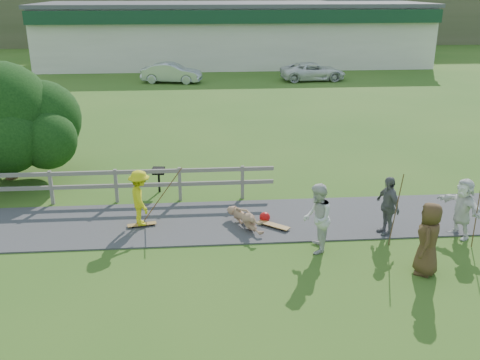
{
  "coord_description": "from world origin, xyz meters",
  "views": [
    {
      "loc": [
        0.6,
        -12.71,
        6.51
      ],
      "look_at": [
        1.81,
        2.0,
        1.11
      ],
      "focal_mm": 40.0,
      "sensor_mm": 36.0,
      "label": 1
    }
  ],
  "objects_px": {
    "car_silver": "(171,73)",
    "spectator_a": "(317,219)",
    "bbq": "(159,180)",
    "spectator_b": "(388,206)",
    "skater_fallen": "(245,218)",
    "tree": "(5,130)",
    "skater_rider": "(140,201)",
    "spectator_d": "(462,208)",
    "spectator_c": "(428,239)",
    "car_white": "(313,71)"
  },
  "relations": [
    {
      "from": "skater_fallen",
      "to": "spectator_a",
      "type": "bearing_deg",
      "value": -68.36
    },
    {
      "from": "car_white",
      "to": "tree",
      "type": "distance_m",
      "value": 24.76
    },
    {
      "from": "spectator_d",
      "to": "car_silver",
      "type": "bearing_deg",
      "value": -178.33
    },
    {
      "from": "spectator_d",
      "to": "skater_fallen",
      "type": "bearing_deg",
      "value": -117.39
    },
    {
      "from": "spectator_a",
      "to": "car_white",
      "type": "distance_m",
      "value": 26.52
    },
    {
      "from": "spectator_c",
      "to": "spectator_d",
      "type": "distance_m",
      "value": 2.55
    },
    {
      "from": "spectator_a",
      "to": "spectator_d",
      "type": "bearing_deg",
      "value": 109.52
    },
    {
      "from": "skater_rider",
      "to": "spectator_a",
      "type": "height_order",
      "value": "spectator_a"
    },
    {
      "from": "skater_fallen",
      "to": "spectator_d",
      "type": "bearing_deg",
      "value": -36.07
    },
    {
      "from": "car_silver",
      "to": "spectator_b",
      "type": "bearing_deg",
      "value": -153.27
    },
    {
      "from": "car_silver",
      "to": "bbq",
      "type": "xyz_separation_m",
      "value": [
        0.38,
        -21.25,
        -0.26
      ]
    },
    {
      "from": "skater_rider",
      "to": "car_silver",
      "type": "distance_m",
      "value": 24.01
    },
    {
      "from": "car_silver",
      "to": "skater_fallen",
      "type": "bearing_deg",
      "value": -161.52
    },
    {
      "from": "spectator_b",
      "to": "car_silver",
      "type": "relative_size",
      "value": 0.4
    },
    {
      "from": "spectator_a",
      "to": "bbq",
      "type": "distance_m",
      "value": 6.29
    },
    {
      "from": "skater_rider",
      "to": "car_white",
      "type": "distance_m",
      "value": 26.16
    },
    {
      "from": "bbq",
      "to": "skater_rider",
      "type": "bearing_deg",
      "value": -90.17
    },
    {
      "from": "skater_fallen",
      "to": "tree",
      "type": "xyz_separation_m",
      "value": [
        -7.95,
        4.82,
        1.47
      ]
    },
    {
      "from": "skater_fallen",
      "to": "bbq",
      "type": "distance_m",
      "value": 4.0
    },
    {
      "from": "tree",
      "to": "car_white",
      "type": "bearing_deg",
      "value": 52.42
    },
    {
      "from": "car_silver",
      "to": "spectator_a",
      "type": "bearing_deg",
      "value": -158.26
    },
    {
      "from": "spectator_c",
      "to": "car_silver",
      "type": "height_order",
      "value": "spectator_c"
    },
    {
      "from": "tree",
      "to": "bbq",
      "type": "bearing_deg",
      "value": -18.44
    },
    {
      "from": "skater_fallen",
      "to": "tree",
      "type": "distance_m",
      "value": 9.41
    },
    {
      "from": "spectator_c",
      "to": "car_white",
      "type": "height_order",
      "value": "spectator_c"
    },
    {
      "from": "spectator_c",
      "to": "car_silver",
      "type": "xyz_separation_m",
      "value": [
        -7.04,
        27.15,
        -0.21
      ]
    },
    {
      "from": "skater_fallen",
      "to": "spectator_d",
      "type": "xyz_separation_m",
      "value": [
        5.8,
        -1.01,
        0.55
      ]
    },
    {
      "from": "skater_rider",
      "to": "bbq",
      "type": "xyz_separation_m",
      "value": [
        0.34,
        2.75,
        -0.38
      ]
    },
    {
      "from": "skater_rider",
      "to": "spectator_d",
      "type": "relative_size",
      "value": 0.96
    },
    {
      "from": "spectator_d",
      "to": "car_silver",
      "type": "relative_size",
      "value": 0.4
    },
    {
      "from": "spectator_b",
      "to": "tree",
      "type": "bearing_deg",
      "value": -128.65
    },
    {
      "from": "skater_fallen",
      "to": "spectator_b",
      "type": "xyz_separation_m",
      "value": [
        3.83,
        -0.71,
        0.55
      ]
    },
    {
      "from": "spectator_b",
      "to": "spectator_d",
      "type": "bearing_deg",
      "value": 67.68
    },
    {
      "from": "spectator_b",
      "to": "tree",
      "type": "distance_m",
      "value": 13.05
    },
    {
      "from": "skater_rider",
      "to": "car_white",
      "type": "relative_size",
      "value": 0.35
    },
    {
      "from": "spectator_a",
      "to": "tree",
      "type": "height_order",
      "value": "tree"
    },
    {
      "from": "bbq",
      "to": "spectator_b",
      "type": "bearing_deg",
      "value": -23.4
    },
    {
      "from": "spectator_b",
      "to": "spectator_d",
      "type": "height_order",
      "value": "spectator_b"
    },
    {
      "from": "car_silver",
      "to": "car_white",
      "type": "distance_m",
      "value": 10.12
    },
    {
      "from": "spectator_d",
      "to": "spectator_b",
      "type": "bearing_deg",
      "value": -116.29
    },
    {
      "from": "skater_fallen",
      "to": "spectator_b",
      "type": "relative_size",
      "value": 0.94
    },
    {
      "from": "tree",
      "to": "spectator_d",
      "type": "bearing_deg",
      "value": -22.98
    },
    {
      "from": "spectator_a",
      "to": "car_silver",
      "type": "distance_m",
      "value": 26.25
    },
    {
      "from": "skater_rider",
      "to": "spectator_d",
      "type": "xyz_separation_m",
      "value": [
        8.74,
        -1.29,
        0.04
      ]
    },
    {
      "from": "car_silver",
      "to": "skater_rider",
      "type": "bearing_deg",
      "value": -168.42
    },
    {
      "from": "tree",
      "to": "skater_fallen",
      "type": "bearing_deg",
      "value": -31.23
    },
    {
      "from": "spectator_c",
      "to": "spectator_d",
      "type": "bearing_deg",
      "value": 164.49
    },
    {
      "from": "skater_fallen",
      "to": "car_silver",
      "type": "relative_size",
      "value": 0.38
    },
    {
      "from": "skater_rider",
      "to": "spectator_c",
      "type": "xyz_separation_m",
      "value": [
        7.0,
        -3.15,
        0.1
      ]
    },
    {
      "from": "car_white",
      "to": "bbq",
      "type": "xyz_separation_m",
      "value": [
        -9.74,
        -21.38,
        -0.22
      ]
    }
  ]
}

